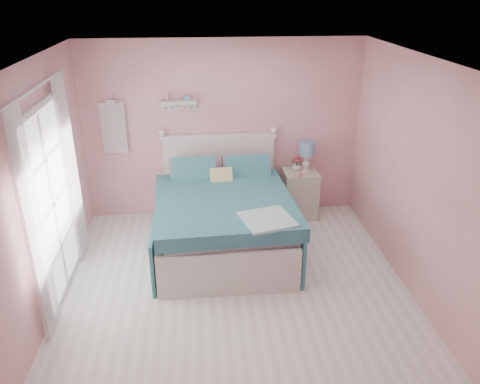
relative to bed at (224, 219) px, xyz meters
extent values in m
plane|color=silver|center=(0.07, -1.16, -0.42)|extent=(4.50, 4.50, 0.00)
plane|color=#CB8186|center=(0.07, 1.09, 0.88)|extent=(4.00, 0.00, 4.00)
plane|color=#CB8186|center=(0.07, -3.41, 0.88)|extent=(4.00, 0.00, 4.00)
plane|color=#CB8186|center=(-1.93, -1.16, 0.88)|extent=(0.00, 4.50, 4.50)
plane|color=#CB8186|center=(2.07, -1.16, 0.88)|extent=(0.00, 4.50, 4.50)
plane|color=white|center=(0.07, -1.16, 2.18)|extent=(4.50, 4.50, 0.00)
cube|color=silver|center=(0.00, -0.03, -0.19)|extent=(1.70, 2.18, 0.46)
cube|color=silver|center=(0.00, -0.03, 0.12)|extent=(1.64, 2.12, 0.16)
cube|color=silver|center=(0.00, 1.03, 0.18)|extent=(1.63, 0.07, 1.20)
cube|color=silver|center=(0.00, 1.03, 0.81)|extent=(1.69, 0.09, 0.06)
cube|color=silver|center=(0.00, -1.08, -0.14)|extent=(1.63, 0.06, 0.56)
cube|color=teal|center=(0.00, -0.18, 0.29)|extent=(1.81, 1.93, 0.18)
cube|color=#CF868E|center=(-0.38, 0.71, 0.40)|extent=(0.69, 0.31, 0.43)
cube|color=#CF868E|center=(0.38, 0.71, 0.40)|extent=(0.69, 0.31, 0.43)
cube|color=#CCBC59|center=(0.00, 0.43, 0.40)|extent=(0.31, 0.23, 0.31)
cube|color=beige|center=(1.20, 0.83, -0.06)|extent=(0.50, 0.46, 0.72)
cube|color=silver|center=(1.20, 0.61, 0.17)|extent=(0.44, 0.02, 0.16)
sphere|color=white|center=(1.20, 0.59, 0.17)|extent=(0.03, 0.03, 0.03)
cylinder|color=white|center=(1.28, 0.87, 0.31)|extent=(0.14, 0.14, 0.02)
cylinder|color=white|center=(1.28, 0.87, 0.43)|extent=(0.07, 0.07, 0.25)
cylinder|color=#7098BB|center=(1.28, 0.87, 0.65)|extent=(0.22, 0.22, 0.20)
imported|color=silver|center=(1.13, 0.87, 0.37)|extent=(0.16, 0.16, 0.14)
imported|color=pink|center=(1.13, 0.66, 0.34)|extent=(0.11, 0.11, 0.08)
sphere|color=#BC4057|center=(1.13, 0.87, 0.52)|extent=(0.06, 0.06, 0.06)
sphere|color=#BC4057|center=(1.17, 0.89, 0.48)|extent=(0.06, 0.06, 0.06)
sphere|color=#BC4057|center=(1.09, 0.88, 0.49)|extent=(0.06, 0.06, 0.06)
sphere|color=#BC4057|center=(1.15, 0.84, 0.46)|extent=(0.06, 0.06, 0.06)
sphere|color=#BC4057|center=(1.10, 0.85, 0.47)|extent=(0.06, 0.06, 0.06)
cube|color=silver|center=(-0.55, 1.01, 1.33)|extent=(0.50, 0.14, 0.04)
cube|color=silver|center=(-0.55, 1.07, 1.26)|extent=(0.50, 0.03, 0.12)
cylinder|color=#D18C99|center=(-0.70, 1.01, 1.40)|extent=(0.06, 0.06, 0.10)
cube|color=#7098BB|center=(-0.43, 1.01, 1.38)|extent=(0.08, 0.06, 0.07)
cube|color=white|center=(-1.48, 1.02, 0.98)|extent=(0.34, 0.03, 0.72)
cube|color=silver|center=(-1.90, -0.76, 1.71)|extent=(0.04, 1.32, 0.06)
cube|color=silver|center=(-1.90, -0.76, -0.39)|extent=(0.04, 1.32, 0.06)
cube|color=silver|center=(-1.90, -1.39, 0.63)|extent=(0.04, 0.06, 2.10)
cube|color=silver|center=(-1.90, -0.13, 0.63)|extent=(0.04, 0.06, 2.10)
cube|color=white|center=(-1.90, -0.76, 0.66)|extent=(0.02, 1.20, 2.04)
cube|color=white|center=(-1.84, -1.50, 0.76)|extent=(0.04, 0.40, 2.32)
cube|color=white|center=(-1.84, -0.02, 0.76)|extent=(0.04, 0.40, 2.32)
camera|label=1|loc=(-0.28, -5.47, 2.87)|focal=35.00mm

